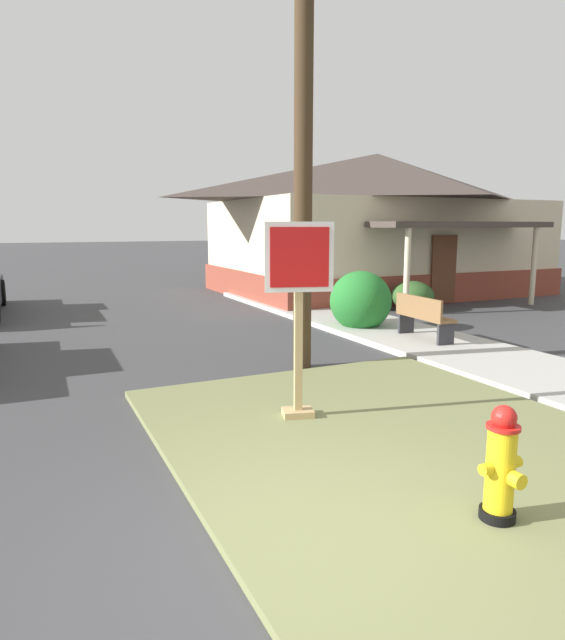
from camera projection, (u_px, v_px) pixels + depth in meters
ground_plane at (302, 557)px, 3.90m from camera, size 160.00×160.00×0.00m
grass_corner_patch at (394, 439)px, 5.94m from camera, size 4.75×5.81×0.08m
sidewalk_strip at (411, 338)px, 11.23m from camera, size 2.20×16.99×0.12m
fire_hydrant at (501, 466)px, 4.18m from camera, size 0.38×0.34×0.92m
stop_sign at (299, 321)px, 6.34m from camera, size 0.77×0.37×2.29m
manhole_cover at (197, 425)px, 6.45m from camera, size 0.70×0.70×0.02m
street_bench at (423, 316)px, 10.74m from camera, size 0.47×1.43×0.85m
utility_pole at (304, 5)px, 8.14m from camera, size 1.69×0.30×10.73m
corner_house at (376, 222)px, 19.22m from camera, size 10.83×8.70×4.78m
shrub_near_porch at (412, 296)px, 15.09m from camera, size 1.17×1.17×0.83m
shrub_by_curb at (361, 301)px, 12.18m from camera, size 1.37×1.37×1.34m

